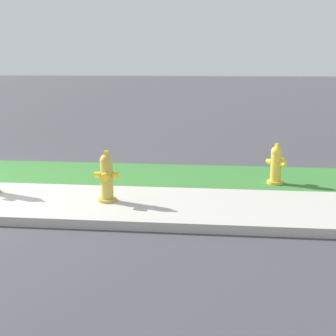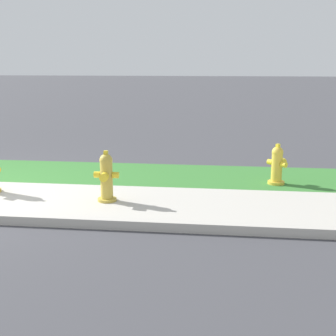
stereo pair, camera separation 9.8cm
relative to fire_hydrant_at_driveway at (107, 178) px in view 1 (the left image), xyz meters
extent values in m
cylinder|color=gold|center=(0.00, 0.01, -0.34)|extent=(0.27, 0.27, 0.05)
cylinder|color=gold|center=(0.00, 0.01, -0.03)|extent=(0.18, 0.18, 0.56)
sphere|color=gold|center=(0.00, 0.01, 0.25)|extent=(0.19, 0.19, 0.19)
cube|color=yellow|center=(0.00, 0.01, 0.36)|extent=(0.06, 0.06, 0.06)
cylinder|color=yellow|center=(0.13, 0.01, 0.04)|extent=(0.09, 0.09, 0.09)
cylinder|color=yellow|center=(-0.13, 0.00, 0.04)|extent=(0.09, 0.09, 0.09)
cylinder|color=yellow|center=(0.00, -0.13, 0.04)|extent=(0.12, 0.10, 0.12)
cylinder|color=gold|center=(2.53, 1.32, -0.34)|extent=(0.28, 0.28, 0.05)
cylinder|color=gold|center=(2.53, 1.32, -0.07)|extent=(0.18, 0.18, 0.49)
sphere|color=gold|center=(2.53, 1.32, 0.18)|extent=(0.19, 0.19, 0.19)
cube|color=yellow|center=(2.53, 1.32, 0.29)|extent=(0.08, 0.08, 0.06)
cylinder|color=yellow|center=(2.43, 1.41, -0.01)|extent=(0.13, 0.13, 0.09)
cylinder|color=yellow|center=(2.63, 1.23, -0.01)|extent=(0.13, 0.13, 0.09)
cylinder|color=yellow|center=(2.62, 1.42, -0.01)|extent=(0.16, 0.15, 0.12)
camera|label=1|loc=(1.58, -6.35, 1.62)|focal=50.00mm
camera|label=2|loc=(1.67, -6.34, 1.62)|focal=50.00mm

